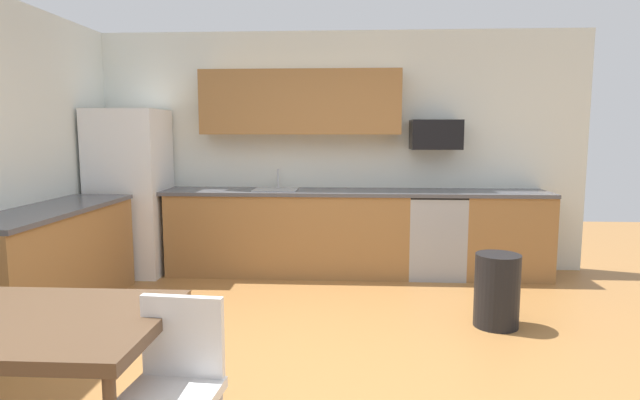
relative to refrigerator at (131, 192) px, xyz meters
name	(u,v)px	position (x,y,z in m)	size (l,w,h in m)	color
ground_plane	(312,361)	(2.18, -2.22, -0.91)	(12.00, 12.00, 0.00)	#9E6B38
wall_back	(328,152)	(2.18, 0.43, 0.44)	(5.80, 0.10, 2.70)	silver
cabinet_run_back	(288,234)	(1.75, 0.08, -0.46)	(2.63, 0.60, 0.90)	olive
cabinet_run_back_right	(504,236)	(4.12, 0.08, -0.46)	(0.92, 0.60, 0.90)	olive
cabinet_run_left	(51,265)	(-0.12, -1.42, -0.46)	(0.60, 2.00, 0.90)	olive
countertop_back	(327,192)	(2.18, 0.08, 0.01)	(4.80, 0.64, 0.04)	#4C4C51
countertop_left	(48,210)	(-0.12, -1.42, 0.01)	(0.64, 2.00, 0.04)	#4C4C51
upper_cabinets_back	(300,103)	(1.88, 0.21, 0.99)	(2.20, 0.34, 0.70)	olive
refrigerator	(131,192)	(0.00, 0.00, 0.00)	(0.76, 0.70, 1.82)	white
oven_range	(434,235)	(3.36, 0.08, -0.45)	(0.60, 0.60, 0.91)	#999BA0
microwave	(436,135)	(3.36, 0.18, 0.64)	(0.54, 0.36, 0.32)	black
sink_basin	(276,195)	(1.61, 0.08, -0.03)	(0.48, 0.40, 0.14)	#A5A8AD
sink_faucet	(278,179)	(1.61, 0.26, 0.13)	(0.02, 0.02, 0.24)	#B2B5BA
dining_table	(10,330)	(0.90, -3.48, -0.22)	(1.40, 0.90, 0.75)	brown
chair_near_table	(174,380)	(1.68, -3.56, -0.41)	(0.43, 0.43, 0.85)	white
trash_bin	(497,290)	(3.64, -1.46, -0.61)	(0.36, 0.36, 0.60)	black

